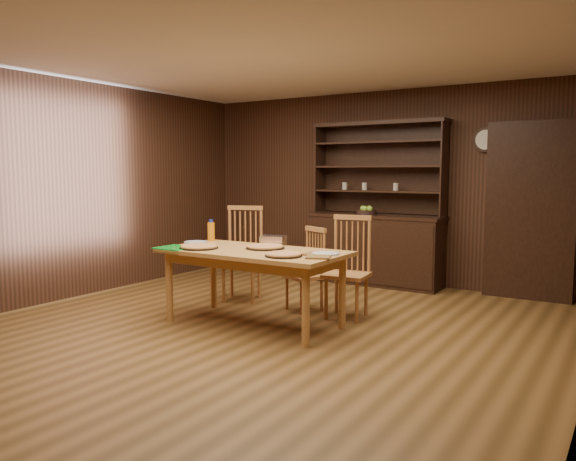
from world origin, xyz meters
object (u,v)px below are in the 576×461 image
Objects in this scene: china_hutch at (375,240)px; chair_right at (349,263)px; juice_bottle at (211,231)px; chair_left at (243,250)px; dining_table at (253,258)px; chair_center at (309,267)px.

china_hutch reaches higher than chair_right.
juice_bottle is at bearing -169.18° from chair_right.
juice_bottle is at bearing -115.41° from chair_left.
chair_right is (0.64, 0.82, -0.10)m from dining_table.
china_hutch is 9.24× the size of juice_bottle.
china_hutch is 2.56m from dining_table.
juice_bottle reaches higher than dining_table.
china_hutch is 1.97× the size of chair_left.
chair_right is at bearing -23.85° from chair_left.
juice_bottle is (-0.82, 0.34, 0.19)m from dining_table.
chair_right is (0.49, -0.01, 0.08)m from chair_center.
china_hutch is at bearing 113.64° from chair_center.
chair_left reaches higher than chair_right.
china_hutch reaches higher than chair_left.
china_hutch is 2.06× the size of chair_right.
chair_left is at bearing 170.25° from chair_right.
chair_left reaches higher than chair_center.
dining_table is (-0.18, -2.55, 0.07)m from china_hutch.
chair_right is at bearing 52.35° from dining_table.
chair_left reaches higher than dining_table.
chair_left is at bearing 86.07° from juice_bottle.
china_hutch is 1.72m from chair_center.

